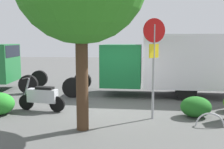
% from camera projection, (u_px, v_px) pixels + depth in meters
% --- Properties ---
extents(ground_plane, '(60.00, 60.00, 0.00)m').
position_uv_depth(ground_plane, '(111.00, 109.00, 9.81)').
color(ground_plane, '#4F4F4E').
extents(box_truck_near, '(8.16, 2.64, 2.80)m').
position_uv_depth(box_truck_near, '(171.00, 62.00, 12.06)').
color(box_truck_near, black).
rests_on(box_truck_near, ground).
extents(motorcycle, '(1.80, 0.65, 1.20)m').
position_uv_depth(motorcycle, '(42.00, 97.00, 9.52)').
color(motorcycle, black).
rests_on(motorcycle, ground).
extents(stop_sign, '(0.71, 0.33, 3.23)m').
position_uv_depth(stop_sign, '(154.00, 53.00, 8.35)').
color(stop_sign, '#9E9EA3').
rests_on(stop_sign, ground).
extents(bike_rack_hoop, '(0.85, 0.15, 0.85)m').
position_uv_depth(bike_rack_hoop, '(210.00, 127.00, 7.83)').
color(bike_rack_hoop, '#B7B7BC').
rests_on(bike_rack_hoop, ground).
extents(shrub_by_tree, '(1.02, 0.83, 0.69)m').
position_uv_depth(shrub_by_tree, '(196.00, 107.00, 8.77)').
color(shrub_by_tree, '#20651F').
rests_on(shrub_by_tree, ground).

